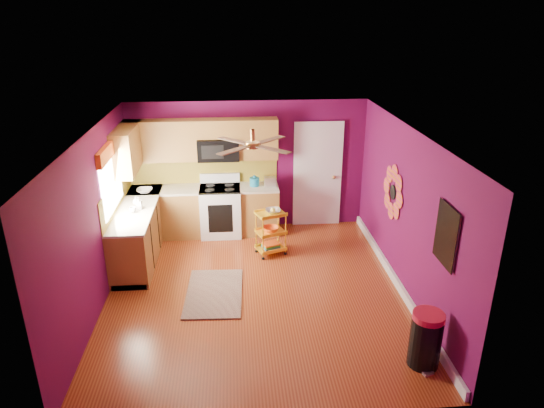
{
  "coord_description": "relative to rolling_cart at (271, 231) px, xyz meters",
  "views": [
    {
      "loc": [
        -0.28,
        -6.42,
        4.05
      ],
      "look_at": [
        0.29,
        0.4,
        1.29
      ],
      "focal_mm": 32.0,
      "sensor_mm": 36.0,
      "label": 1
    }
  ],
  "objects": [
    {
      "name": "electric_range",
      "position": [
        -0.89,
        0.93,
        0.03
      ],
      "size": [
        0.76,
        0.66,
        1.13
      ],
      "color": "white",
      "rests_on": "ground"
    },
    {
      "name": "shag_rug",
      "position": [
        -0.98,
        -1.24,
        -0.44
      ],
      "size": [
        0.9,
        1.41,
        0.02
      ],
      "primitive_type": "cube",
      "rotation": [
        0.0,
        0.0,
        -0.04
      ],
      "color": "black",
      "rests_on": "ground"
    },
    {
      "name": "lower_cabinets",
      "position": [
        -1.69,
        0.57,
        -0.02
      ],
      "size": [
        2.81,
        2.31,
        0.94
      ],
      "color": "brown",
      "rests_on": "ground"
    },
    {
      "name": "upper_cabinetry",
      "position": [
        -1.58,
        0.93,
        1.35
      ],
      "size": [
        2.8,
        2.3,
        1.26
      ],
      "color": "brown",
      "rests_on": "ground"
    },
    {
      "name": "rolling_cart",
      "position": [
        0.0,
        0.0,
        0.0
      ],
      "size": [
        0.58,
        0.5,
        0.88
      ],
      "color": "yellow",
      "rests_on": "ground"
    },
    {
      "name": "panel_door",
      "position": [
        1.01,
        1.22,
        0.57
      ],
      "size": [
        0.95,
        0.11,
        2.15
      ],
      "color": "white",
      "rests_on": "ground"
    },
    {
      "name": "soap_bottle_a",
      "position": [
        -2.22,
        0.0,
        0.59
      ],
      "size": [
        0.09,
        0.09,
        0.21
      ],
      "primitive_type": "imported",
      "color": "#EA3F72",
      "rests_on": "lower_cabinets"
    },
    {
      "name": "counter_dish",
      "position": [
        -2.25,
        0.79,
        0.52
      ],
      "size": [
        0.28,
        0.28,
        0.07
      ],
      "primitive_type": "imported",
      "color": "white",
      "rests_on": "lower_cabinets"
    },
    {
      "name": "toaster",
      "position": [
        0.06,
        0.93,
        0.58
      ],
      "size": [
        0.22,
        0.15,
        0.18
      ],
      "primitive_type": "cube",
      "color": "beige",
      "rests_on": "lower_cabinets"
    },
    {
      "name": "room_envelope",
      "position": [
        -0.31,
        -1.25,
        1.18
      ],
      "size": [
        4.54,
        5.04,
        2.52
      ],
      "color": "#56093C",
      "rests_on": "ground"
    },
    {
      "name": "ceiling_fan",
      "position": [
        -0.34,
        -1.05,
        1.84
      ],
      "size": [
        1.01,
        1.01,
        0.26
      ],
      "color": "#BF8C3F",
      "rests_on": "ground"
    },
    {
      "name": "trash_can",
      "position": [
        1.62,
        -3.04,
        -0.09
      ],
      "size": [
        0.48,
        0.48,
        0.73
      ],
      "color": "black",
      "rests_on": "ground"
    },
    {
      "name": "teal_kettle",
      "position": [
        -0.24,
        0.98,
        0.57
      ],
      "size": [
        0.18,
        0.18,
        0.21
      ],
      "color": "#136C94",
      "rests_on": "lower_cabinets"
    },
    {
      "name": "ground",
      "position": [
        -0.34,
        -1.25,
        -0.45
      ],
      "size": [
        5.0,
        5.0,
        0.0
      ],
      "primitive_type": "plane",
      "color": "maroon",
      "rests_on": "ground"
    },
    {
      "name": "left_window",
      "position": [
        -2.56,
        -0.2,
        1.29
      ],
      "size": [
        0.08,
        1.35,
        1.08
      ],
      "color": "white",
      "rests_on": "ground"
    },
    {
      "name": "soap_bottle_b",
      "position": [
        -2.3,
        0.18,
        0.57
      ],
      "size": [
        0.12,
        0.12,
        0.16
      ],
      "primitive_type": "imported",
      "color": "white",
      "rests_on": "lower_cabinets"
    },
    {
      "name": "counter_cup",
      "position": [
        -2.3,
        -0.15,
        0.54
      ],
      "size": [
        0.12,
        0.12,
        0.09
      ],
      "primitive_type": "imported",
      "color": "white",
      "rests_on": "lower_cabinets"
    },
    {
      "name": "right_wall_art",
      "position": [
        1.89,
        -1.58,
        0.99
      ],
      "size": [
        0.04,
        2.74,
        1.04
      ],
      "color": "black",
      "rests_on": "ground"
    }
  ]
}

